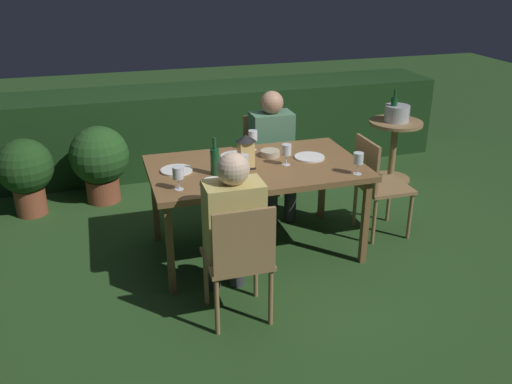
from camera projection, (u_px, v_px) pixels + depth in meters
name	position (u px, v px, depth m)	size (l,w,h in m)	color
ground_plane	(256.00, 250.00, 4.59)	(16.00, 16.00, 0.00)	#26471E
dining_table	(256.00, 172.00, 4.31)	(1.66, 0.99, 0.75)	brown
chair_side_left_a	(240.00, 257.00, 3.52)	(0.42, 0.40, 0.87)	#937047
person_in_mustard	(232.00, 223.00, 3.63)	(0.38, 0.47, 1.15)	tan
chair_side_right_b	(267.00, 156.00, 5.27)	(0.42, 0.40, 0.87)	#937047
person_in_green	(273.00, 148.00, 5.04)	(0.38, 0.47, 1.15)	#4C7A5B
chair_head_far	(377.00, 182.00, 4.68)	(0.40, 0.42, 0.87)	#937047
lantern_centerpiece	(246.00, 150.00, 4.18)	(0.15, 0.15, 0.27)	black
green_bottle_on_table	(215.00, 161.00, 4.07)	(0.07, 0.07, 0.29)	#144723
wine_glass_a	(244.00, 162.00, 4.03)	(0.08, 0.08, 0.17)	silver
wine_glass_b	(178.00, 174.00, 3.80)	(0.08, 0.08, 0.17)	silver
wine_glass_c	(358.00, 159.00, 4.07)	(0.08, 0.08, 0.17)	silver
wine_glass_d	(253.00, 137.00, 4.58)	(0.08, 0.08, 0.17)	silver
wine_glass_e	(286.00, 151.00, 4.25)	(0.08, 0.08, 0.17)	silver
plate_a	(177.00, 170.00, 4.17)	(0.24, 0.24, 0.01)	white
plate_b	(309.00, 157.00, 4.44)	(0.24, 0.24, 0.01)	white
plate_c	(236.00, 156.00, 4.46)	(0.25, 0.25, 0.01)	silver
bowl_olives	(270.00, 153.00, 4.47)	(0.16, 0.16, 0.05)	#BCAD8E
bowl_bread	(213.00, 182.00, 3.92)	(0.13, 0.13, 0.04)	silver
side_table	(394.00, 141.00, 5.84)	(0.56, 0.56, 0.66)	#937047
ice_bucket	(397.00, 112.00, 5.71)	(0.26, 0.26, 0.34)	#B2B7BF
hedge_backdrop	(203.00, 127.00, 6.28)	(5.47, 0.77, 0.90)	#193816
potted_plant_by_hedge	(25.00, 171.00, 5.06)	(0.51, 0.51, 0.74)	brown
potted_plant_corner	(100.00, 159.00, 5.34)	(0.57, 0.57, 0.76)	brown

